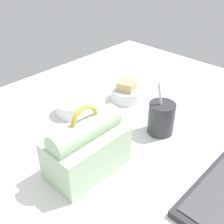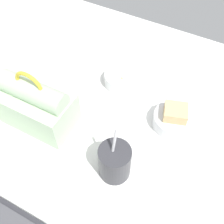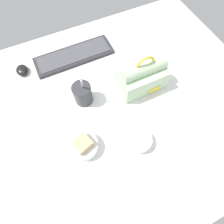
{
  "view_description": "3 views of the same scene",
  "coord_description": "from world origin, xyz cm",
  "px_view_note": "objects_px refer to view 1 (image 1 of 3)",
  "views": [
    {
      "loc": [
        50.34,
        45.78,
        54.62
      ],
      "look_at": [
        -2.99,
        -4.92,
        7.0
      ],
      "focal_mm": 45.0,
      "sensor_mm": 36.0,
      "label": 1
    },
    {
      "loc": [
        -24.9,
        36.25,
        69.02
      ],
      "look_at": [
        -2.99,
        -4.92,
        7.0
      ],
      "focal_mm": 45.0,
      "sensor_mm": 36.0,
      "label": 2
    },
    {
      "loc": [
        -15.89,
        -32.46,
        71.6
      ],
      "look_at": [
        -2.99,
        -4.92,
        7.0
      ],
      "focal_mm": 28.0,
      "sensor_mm": 36.0,
      "label": 3
    }
  ],
  "objects_px": {
    "soup_cup": "(161,118)",
    "bento_bowl_sandwich": "(127,93)",
    "bento_bowl_snacks": "(71,108)",
    "lunch_bag": "(86,148)"
  },
  "relations": [
    {
      "from": "lunch_bag",
      "to": "soup_cup",
      "type": "distance_m",
      "value": 0.27
    },
    {
      "from": "lunch_bag",
      "to": "bento_bowl_sandwich",
      "type": "relative_size",
      "value": 1.79
    },
    {
      "from": "lunch_bag",
      "to": "bento_bowl_snacks",
      "type": "distance_m",
      "value": 0.28
    },
    {
      "from": "bento_bowl_sandwich",
      "to": "lunch_bag",
      "type": "bearing_deg",
      "value": 25.52
    },
    {
      "from": "soup_cup",
      "to": "bento_bowl_sandwich",
      "type": "bearing_deg",
      "value": -111.07
    },
    {
      "from": "bento_bowl_sandwich",
      "to": "bento_bowl_snacks",
      "type": "bearing_deg",
      "value": -19.26
    },
    {
      "from": "bento_bowl_sandwich",
      "to": "soup_cup",
      "type": "bearing_deg",
      "value": 68.93
    },
    {
      "from": "lunch_bag",
      "to": "bento_bowl_sandwich",
      "type": "bearing_deg",
      "value": -154.48
    },
    {
      "from": "bento_bowl_sandwich",
      "to": "bento_bowl_snacks",
      "type": "height_order",
      "value": "bento_bowl_sandwich"
    },
    {
      "from": "soup_cup",
      "to": "bento_bowl_snacks",
      "type": "bearing_deg",
      "value": -65.77
    }
  ]
}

